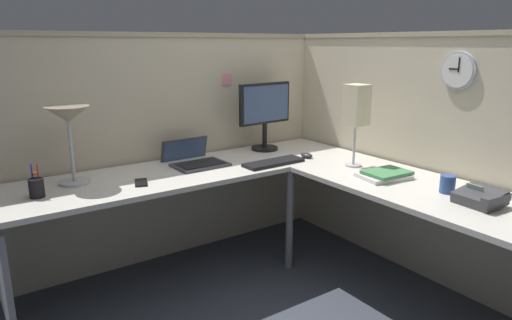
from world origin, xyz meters
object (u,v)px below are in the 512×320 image
object	(u,v)px
cell_phone	(141,183)
coffee_mug	(447,184)
wall_clock	(459,71)
laptop	(193,160)
monitor	(265,111)
office_phone	(481,198)
book_stack	(385,175)
keyboard	(274,162)
desk_lamp_dome	(68,121)
pen_cup	(36,188)
desk_lamp_paper	(356,108)
computer_mouse	(307,155)

from	to	relation	value
cell_phone	coffee_mug	distance (m)	1.70
cell_phone	wall_clock	distance (m)	1.94
laptop	wall_clock	world-z (taller)	wall_clock
monitor	office_phone	bearing A→B (deg)	-84.07
book_stack	wall_clock	xyz separation A→B (m)	(0.37, -0.17, 0.60)
laptop	keyboard	world-z (taller)	laptop
desk_lamp_dome	coffee_mug	world-z (taller)	desk_lamp_dome
laptop	cell_phone	distance (m)	0.52
keyboard	laptop	bearing A→B (deg)	141.00
cell_phone	office_phone	bearing A→B (deg)	-26.47
desk_lamp_dome	coffee_mug	distance (m)	2.10
pen_cup	cell_phone	bearing A→B (deg)	-8.36
book_stack	coffee_mug	world-z (taller)	coffee_mug
cell_phone	wall_clock	size ratio (longest dim) A/B	0.65
keyboard	cell_phone	bearing A→B (deg)	172.79
laptop	keyboard	distance (m)	0.54
keyboard	desk_lamp_paper	bearing A→B (deg)	-40.99
pen_cup	office_phone	xyz separation A→B (m)	(1.78, -1.39, -0.02)
desk_lamp_paper	cell_phone	bearing A→B (deg)	161.67
monitor	laptop	xyz separation A→B (m)	(-0.63, -0.05, -0.27)
monitor	cell_phone	bearing A→B (deg)	-165.22
office_phone	book_stack	xyz separation A→B (m)	(-0.02, 0.58, -0.02)
keyboard	book_stack	xyz separation A→B (m)	(0.35, -0.64, 0.01)
keyboard	pen_cup	bearing A→B (deg)	171.87
monitor	keyboard	size ratio (longest dim) A/B	1.16
wall_clock	cell_phone	bearing A→B (deg)	150.68
office_phone	wall_clock	distance (m)	0.80
pen_cup	cell_phone	distance (m)	0.54
computer_mouse	office_phone	world-z (taller)	office_phone
desk_lamp_dome	desk_lamp_paper	size ratio (longest dim) A/B	0.84
monitor	pen_cup	size ratio (longest dim) A/B	2.78
keyboard	desk_lamp_paper	xyz separation A→B (m)	(0.40, -0.33, 0.37)
wall_clock	desk_lamp_paper	bearing A→B (deg)	123.86
wall_clock	office_phone	bearing A→B (deg)	-130.78
keyboard	office_phone	xyz separation A→B (m)	(0.37, -1.22, 0.03)
office_phone	book_stack	size ratio (longest dim) A/B	0.69
computer_mouse	book_stack	world-z (taller)	book_stack
laptop	pen_cup	size ratio (longest dim) A/B	2.16
monitor	keyboard	world-z (taller)	monitor
desk_lamp_dome	book_stack	size ratio (longest dim) A/B	1.41
wall_clock	monitor	bearing A→B (deg)	113.65
laptop	cell_phone	bearing A→B (deg)	-152.41
keyboard	coffee_mug	xyz separation A→B (m)	(0.41, -1.01, 0.04)
office_phone	keyboard	bearing A→B (deg)	106.74
monitor	wall_clock	distance (m)	1.34
desk_lamp_dome	desk_lamp_paper	xyz separation A→B (m)	(1.60, -0.64, 0.02)
desk_lamp_paper	coffee_mug	xyz separation A→B (m)	(0.01, -0.67, -0.34)
pen_cup	desk_lamp_paper	distance (m)	1.92
desk_lamp_dome	desk_lamp_paper	distance (m)	1.72
coffee_mug	wall_clock	bearing A→B (deg)	32.54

